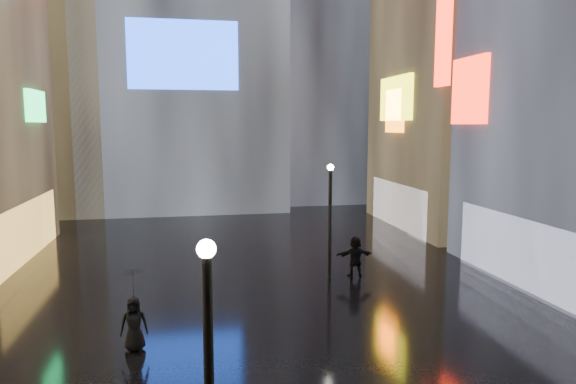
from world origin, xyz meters
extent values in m
plane|color=black|center=(0.00, 20.00, 0.00)|extent=(140.00, 140.00, 0.00)
cube|color=#FFC659|center=(-11.10, 26.00, 1.50)|extent=(0.20, 10.00, 3.00)
cube|color=#1AF169|center=(-10.85, 27.82, 7.91)|extent=(0.25, 3.00, 1.71)
cube|color=white|center=(11.10, 17.00, 1.50)|extent=(0.20, 9.00, 3.00)
cube|color=#FF200C|center=(10.85, 21.12, 8.58)|extent=(0.25, 2.99, 3.26)
cube|color=black|center=(16.00, 30.00, 14.00)|extent=(10.00, 12.00, 28.00)
cube|color=white|center=(11.10, 30.00, 1.50)|extent=(0.20, 9.00, 3.00)
cube|color=#FFF319|center=(10.85, 30.32, 8.66)|extent=(0.25, 4.92, 2.91)
cube|color=orange|center=(10.85, 30.44, 7.84)|extent=(0.25, 2.63, 2.87)
cube|color=#194CFF|center=(-3.00, 36.90, 12.00)|extent=(8.00, 0.20, 5.00)
cube|color=black|center=(9.00, 46.00, 17.00)|extent=(12.00, 12.00, 34.00)
cube|color=black|center=(-14.00, 42.00, 13.00)|extent=(10.00, 10.00, 26.00)
sphere|color=white|center=(-2.54, 5.35, 5.05)|extent=(0.30, 0.30, 0.30)
cylinder|color=black|center=(3.36, 19.50, 2.50)|extent=(0.16, 0.16, 5.00)
sphere|color=white|center=(3.36, 19.50, 5.05)|extent=(0.30, 0.30, 0.30)
imported|color=black|center=(-4.55, 13.36, 0.85)|extent=(0.84, 0.56, 1.69)
imported|color=black|center=(4.61, 19.60, 0.93)|extent=(1.73, 0.56, 1.86)
imported|color=black|center=(-4.55, 13.36, 2.15)|extent=(1.29, 1.28, 0.90)
camera|label=1|loc=(-2.76, -2.31, 6.91)|focal=32.00mm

